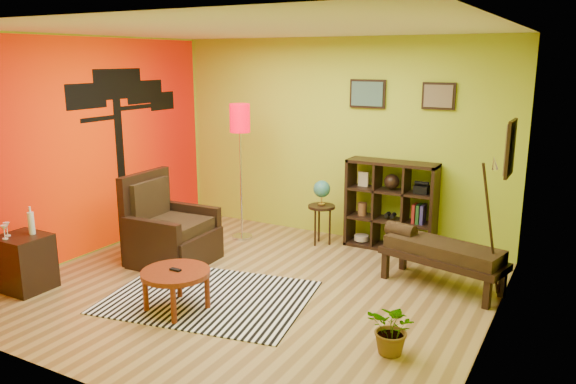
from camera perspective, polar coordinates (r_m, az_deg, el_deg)
The scene contains 11 objects.
ground at distance 6.41m, azimuth -3.63°, elevation -9.70°, with size 5.00×5.00×0.00m, color #A6864F.
room_shell at distance 6.00m, azimuth -4.57°, elevation 6.56°, with size 5.04×4.54×2.82m.
zebra_rug at distance 6.21m, azimuth -8.02°, elevation -10.51°, with size 2.10×1.56×0.01m, color white.
coffee_table at distance 5.84m, azimuth -11.33°, elevation -8.38°, with size 0.70×0.70×0.45m.
armchair at distance 7.24m, azimuth -12.03°, elevation -4.33°, with size 0.97×0.97×1.12m.
side_cabinet at distance 6.91m, azimuth -25.20°, elevation -6.45°, with size 0.53×0.48×0.94m.
floor_lamp at distance 7.78m, azimuth -4.89°, elevation 6.25°, with size 0.29×0.29×1.91m.
globe_table at distance 7.65m, azimuth 3.44°, elevation -0.43°, with size 0.37×0.37×0.90m.
cube_shelf at distance 7.59m, azimuth 10.49°, elevation -1.39°, with size 1.20×0.35×1.20m.
bench at distance 6.52m, azimuth 15.16°, elevation -5.88°, with size 1.46×0.80×0.64m.
potted_plant at distance 5.09m, azimuth 10.64°, elevation -14.01°, with size 0.43×0.48×0.37m, color #26661E.
Camera 1 is at (3.19, -4.95, 2.52)m, focal length 35.00 mm.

